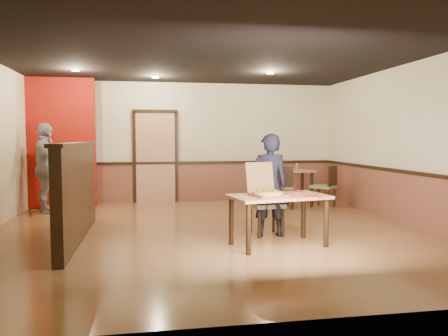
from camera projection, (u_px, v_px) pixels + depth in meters
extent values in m
plane|color=#A67040|center=(210.00, 232.00, 7.01)|extent=(7.00, 7.00, 0.00)
plane|color=black|center=(210.00, 55.00, 6.81)|extent=(7.00, 7.00, 0.00)
plane|color=#F6ECC0|center=(189.00, 142.00, 10.35)|extent=(7.00, 0.00, 7.00)
plane|color=#F6ECC0|center=(411.00, 144.00, 7.51)|extent=(0.00, 7.00, 7.00)
cube|color=brown|center=(190.00, 182.00, 10.39)|extent=(7.00, 0.04, 0.90)
cube|color=black|center=(190.00, 163.00, 10.34)|extent=(7.00, 0.06, 0.06)
cube|color=brown|center=(408.00, 199.00, 7.57)|extent=(0.04, 7.00, 0.90)
cube|color=black|center=(408.00, 172.00, 7.53)|extent=(0.06, 7.00, 0.06)
cube|color=tan|center=(156.00, 157.00, 10.20)|extent=(0.90, 0.06, 2.10)
cube|color=black|center=(77.00, 193.00, 6.43)|extent=(0.14, 3.00, 1.40)
cube|color=black|center=(76.00, 144.00, 6.37)|extent=(0.20, 3.10, 0.05)
cube|color=#9E150B|center=(57.00, 143.00, 9.37)|extent=(1.60, 0.20, 2.78)
cylinder|color=#F7E3AC|center=(75.00, 70.00, 8.20)|extent=(0.14, 0.14, 0.02)
cylinder|color=#F7E3AC|center=(155.00, 77.00, 9.14)|extent=(0.14, 0.14, 0.02)
cylinder|color=#F7E3AC|center=(270.00, 73.00, 8.53)|extent=(0.14, 0.14, 0.02)
cube|color=#BB794F|center=(278.00, 197.00, 6.08)|extent=(1.45, 1.00, 0.04)
cylinder|color=black|center=(248.00, 229.00, 5.61)|extent=(0.07, 0.07, 0.67)
cylinder|color=black|center=(231.00, 221.00, 6.18)|extent=(0.07, 0.07, 0.67)
cylinder|color=black|center=(326.00, 223.00, 6.02)|extent=(0.07, 0.07, 0.67)
cylinder|color=black|center=(304.00, 216.00, 6.59)|extent=(0.07, 0.07, 0.67)
cube|color=olive|center=(267.00, 205.00, 6.77)|extent=(0.51, 0.51, 0.06)
cube|color=black|center=(262.00, 187.00, 6.96)|extent=(0.45, 0.08, 0.45)
cylinder|color=black|center=(259.00, 225.00, 6.55)|extent=(0.05, 0.05, 0.41)
cylinder|color=black|center=(251.00, 220.00, 6.92)|extent=(0.05, 0.05, 0.41)
cylinder|color=black|center=(283.00, 224.00, 6.65)|extent=(0.05, 0.05, 0.41)
cylinder|color=black|center=(274.00, 219.00, 7.03)|extent=(0.05, 0.05, 0.41)
cube|color=olive|center=(283.00, 187.00, 9.33)|extent=(0.59, 0.59, 0.06)
cube|color=black|center=(283.00, 177.00, 9.11)|extent=(0.42, 0.20, 0.43)
cylinder|color=black|center=(293.00, 198.00, 9.49)|extent=(0.04, 0.04, 0.39)
cylinder|color=black|center=(292.00, 201.00, 9.12)|extent=(0.04, 0.04, 0.39)
cylinder|color=black|center=(276.00, 198.00, 9.57)|extent=(0.04, 0.04, 0.39)
cylinder|color=black|center=(274.00, 200.00, 9.21)|extent=(0.04, 0.04, 0.39)
cube|color=olive|center=(323.00, 187.00, 9.48)|extent=(0.64, 0.64, 0.06)
cube|color=black|center=(333.00, 176.00, 9.34)|extent=(0.34, 0.33, 0.43)
cylinder|color=black|center=(319.00, 197.00, 9.76)|extent=(0.04, 0.04, 0.39)
cylinder|color=black|center=(335.00, 198.00, 9.54)|extent=(0.04, 0.04, 0.39)
cylinder|color=black|center=(312.00, 198.00, 9.46)|extent=(0.04, 0.04, 0.39)
cylinder|color=black|center=(328.00, 200.00, 9.24)|extent=(0.04, 0.04, 0.39)
cube|color=#BB794F|center=(295.00, 171.00, 9.92)|extent=(0.75, 0.75, 0.04)
cylinder|color=black|center=(287.00, 189.00, 9.62)|extent=(0.07, 0.07, 0.74)
cylinder|color=black|center=(279.00, 187.00, 10.18)|extent=(0.07, 0.07, 0.74)
cylinder|color=black|center=(312.00, 189.00, 9.73)|extent=(0.07, 0.07, 0.74)
cylinder|color=black|center=(302.00, 186.00, 10.29)|extent=(0.07, 0.07, 0.74)
imported|color=black|center=(269.00, 185.00, 6.67)|extent=(0.60, 0.42, 1.58)
imported|color=#97979F|center=(45.00, 168.00, 8.73)|extent=(0.75, 1.15, 1.81)
cube|color=brown|center=(268.00, 195.00, 5.96)|extent=(0.51, 0.51, 0.03)
cube|color=brown|center=(260.00, 177.00, 6.18)|extent=(0.43, 0.18, 0.42)
cylinder|color=tan|center=(268.00, 193.00, 5.96)|extent=(0.51, 0.51, 0.03)
cube|color=red|center=(313.00, 196.00, 5.95)|extent=(0.24, 0.24, 0.01)
cylinder|color=silver|center=(311.00, 196.00, 5.94)|extent=(0.03, 0.19, 0.01)
cube|color=silver|center=(315.00, 196.00, 5.95)|extent=(0.04, 0.20, 0.00)
cube|color=red|center=(297.00, 192.00, 6.43)|extent=(0.27, 0.27, 0.01)
cylinder|color=silver|center=(295.00, 191.00, 6.42)|extent=(0.05, 0.19, 0.01)
cube|color=silver|center=(299.00, 191.00, 6.43)|extent=(0.06, 0.20, 0.00)
cylinder|color=#9A611C|center=(297.00, 167.00, 9.88)|extent=(0.06, 0.06, 0.15)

